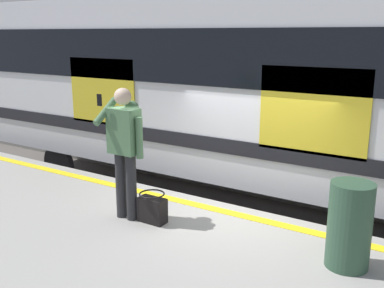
{
  "coord_description": "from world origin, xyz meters",
  "views": [
    {
      "loc": [
        -2.79,
        5.42,
        3.41
      ],
      "look_at": [
        0.47,
        0.3,
        1.9
      ],
      "focal_mm": 41.66,
      "sensor_mm": 36.0,
      "label": 1
    }
  ],
  "objects_px": {
    "passenger": "(125,143)",
    "trash_bin": "(350,225)",
    "train_carriage": "(234,77)",
    "handbag": "(152,209)"
  },
  "relations": [
    {
      "from": "passenger",
      "to": "trash_bin",
      "type": "distance_m",
      "value": 2.88
    },
    {
      "from": "train_carriage",
      "to": "trash_bin",
      "type": "bearing_deg",
      "value": 133.65
    },
    {
      "from": "train_carriage",
      "to": "trash_bin",
      "type": "distance_m",
      "value": 4.47
    },
    {
      "from": "passenger",
      "to": "train_carriage",
      "type": "bearing_deg",
      "value": -87.09
    },
    {
      "from": "train_carriage",
      "to": "passenger",
      "type": "relative_size",
      "value": 6.57
    },
    {
      "from": "handbag",
      "to": "trash_bin",
      "type": "xyz_separation_m",
      "value": [
        -2.44,
        -0.2,
        0.28
      ]
    },
    {
      "from": "trash_bin",
      "to": "train_carriage",
      "type": "bearing_deg",
      "value": -46.35
    },
    {
      "from": "passenger",
      "to": "handbag",
      "type": "relative_size",
      "value": 4.37
    },
    {
      "from": "passenger",
      "to": "trash_bin",
      "type": "xyz_separation_m",
      "value": [
        -2.81,
        -0.26,
        -0.57
      ]
    },
    {
      "from": "passenger",
      "to": "trash_bin",
      "type": "height_order",
      "value": "passenger"
    }
  ]
}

